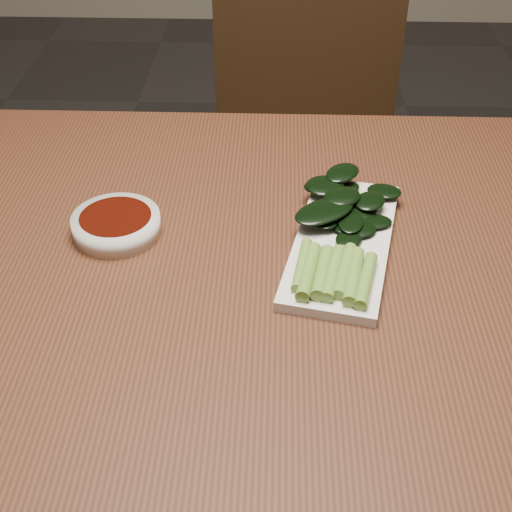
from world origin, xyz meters
The scene contains 5 objects.
table centered at (0.00, 0.00, 0.68)m, with size 1.40×0.80×0.75m.
chair_far centered at (0.10, 0.86, 0.49)m, with size 0.47×0.47×0.89m.
sauce_bowl centered at (-0.18, 0.04, 0.76)m, with size 0.12×0.12×0.03m.
serving_plate centered at (0.12, 0.02, 0.76)m, with size 0.18×0.30×0.01m.
gai_lan centered at (0.12, 0.04, 0.78)m, with size 0.17×0.31×0.03m.
Camera 1 is at (0.03, -0.72, 1.31)m, focal length 50.00 mm.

